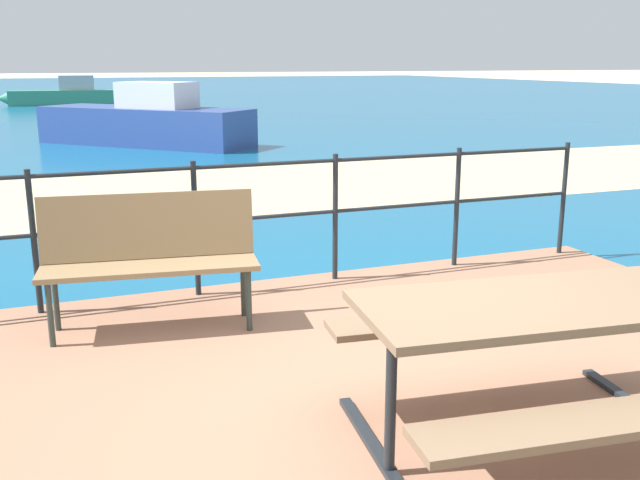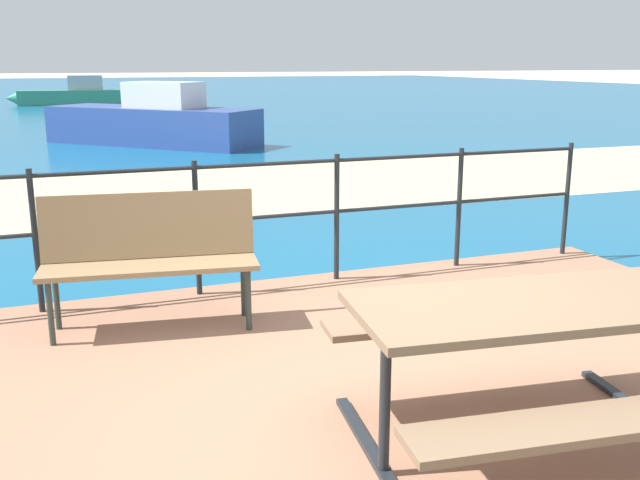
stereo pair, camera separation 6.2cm
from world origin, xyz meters
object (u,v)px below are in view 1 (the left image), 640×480
(park_bench, at_px, (149,249))
(boat_mid, at_px, (67,96))
(boat_near, at_px, (143,122))
(picnic_table, at_px, (547,335))

(park_bench, relative_size, boat_mid, 0.28)
(boat_mid, bearing_deg, park_bench, 93.50)
(boat_near, distance_m, boat_mid, 16.68)
(picnic_table, distance_m, park_bench, 2.78)
(picnic_table, height_order, boat_near, boat_near)
(boat_near, xyz_separation_m, boat_mid, (-0.97, 16.65, -0.10))
(boat_mid, bearing_deg, boat_near, 98.03)
(picnic_table, xyz_separation_m, boat_near, (0.12, 14.31, -0.14))
(park_bench, distance_m, boat_near, 12.05)
(park_bench, distance_m, boat_mid, 28.60)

